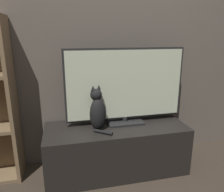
# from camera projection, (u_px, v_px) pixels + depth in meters

# --- Properties ---
(wall_back) EXTENTS (4.80, 0.05, 2.60)m
(wall_back) POSITION_uv_depth(u_px,v_px,m) (109.00, 30.00, 2.04)
(wall_back) COLOR #60564C
(wall_back) RESTS_ON ground_plane
(tv_stand) EXTENTS (1.29, 0.50, 0.45)m
(tv_stand) POSITION_uv_depth(u_px,v_px,m) (116.00, 148.00, 2.06)
(tv_stand) COLOR black
(tv_stand) RESTS_ON ground_plane
(tv) EXTENTS (1.10, 0.20, 0.70)m
(tv) POSITION_uv_depth(u_px,v_px,m) (125.00, 87.00, 1.99)
(tv) COLOR black
(tv) RESTS_ON tv_stand
(cat) EXTENTS (0.19, 0.24, 0.40)m
(cat) POSITION_uv_depth(u_px,v_px,m) (97.00, 111.00, 1.89)
(cat) COLOR black
(cat) RESTS_ON tv_stand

